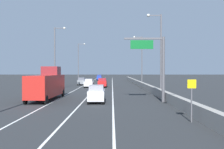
{
  "coord_description": "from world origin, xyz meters",
  "views": [
    {
      "loc": [
        1.4,
        -3.28,
        3.63
      ],
      "look_at": [
        1.18,
        40.86,
        2.93
      ],
      "focal_mm": 39.67,
      "sensor_mm": 36.0,
      "label": 1
    }
  ],
  "objects_px": {
    "overhead_sign_gantry": "(158,61)",
    "lamp_post_right_second": "(161,50)",
    "car_white_0": "(90,83)",
    "car_blue_1": "(100,77)",
    "car_gray_3": "(83,81)",
    "lamp_post_left_mid": "(57,55)",
    "box_truck": "(48,84)",
    "speed_advisory_sign": "(193,97)",
    "car_red_4": "(104,83)",
    "lamp_post_right_third": "(142,58)",
    "car_silver_2": "(98,94)",
    "lamp_post_left_far": "(80,61)"
  },
  "relations": [
    {
      "from": "car_blue_1",
      "to": "car_red_4",
      "type": "bearing_deg",
      "value": -86.02
    },
    {
      "from": "lamp_post_right_second",
      "to": "car_gray_3",
      "type": "bearing_deg",
      "value": 117.63
    },
    {
      "from": "overhead_sign_gantry",
      "to": "speed_advisory_sign",
      "type": "height_order",
      "value": "overhead_sign_gantry"
    },
    {
      "from": "overhead_sign_gantry",
      "to": "lamp_post_right_third",
      "type": "xyz_separation_m",
      "value": [
        1.6,
        29.22,
        1.86
      ]
    },
    {
      "from": "overhead_sign_gantry",
      "to": "car_gray_3",
      "type": "distance_m",
      "value": 36.6
    },
    {
      "from": "car_blue_1",
      "to": "lamp_post_right_second",
      "type": "bearing_deg",
      "value": -78.85
    },
    {
      "from": "car_red_4",
      "to": "lamp_post_right_second",
      "type": "bearing_deg",
      "value": -64.93
    },
    {
      "from": "lamp_post_left_mid",
      "to": "car_red_4",
      "type": "height_order",
      "value": "lamp_post_left_mid"
    },
    {
      "from": "car_blue_1",
      "to": "car_silver_2",
      "type": "relative_size",
      "value": 1.08
    },
    {
      "from": "speed_advisory_sign",
      "to": "car_silver_2",
      "type": "bearing_deg",
      "value": 124.6
    },
    {
      "from": "overhead_sign_gantry",
      "to": "speed_advisory_sign",
      "type": "relative_size",
      "value": 2.5
    },
    {
      "from": "overhead_sign_gantry",
      "to": "car_silver_2",
      "type": "bearing_deg",
      "value": -176.61
    },
    {
      "from": "lamp_post_left_mid",
      "to": "car_gray_3",
      "type": "height_order",
      "value": "lamp_post_left_mid"
    },
    {
      "from": "lamp_post_left_mid",
      "to": "car_white_0",
      "type": "height_order",
      "value": "lamp_post_left_mid"
    },
    {
      "from": "car_gray_3",
      "to": "lamp_post_right_second",
      "type": "bearing_deg",
      "value": -62.37
    },
    {
      "from": "speed_advisory_sign",
      "to": "car_white_0",
      "type": "bearing_deg",
      "value": 106.22
    },
    {
      "from": "car_blue_1",
      "to": "lamp_post_left_mid",
      "type": "bearing_deg",
      "value": -96.51
    },
    {
      "from": "lamp_post_left_mid",
      "to": "car_blue_1",
      "type": "relative_size",
      "value": 2.69
    },
    {
      "from": "car_red_4",
      "to": "lamp_post_left_far",
      "type": "bearing_deg",
      "value": 111.94
    },
    {
      "from": "car_silver_2",
      "to": "box_truck",
      "type": "distance_m",
      "value": 6.94
    },
    {
      "from": "lamp_post_right_second",
      "to": "car_silver_2",
      "type": "distance_m",
      "value": 12.32
    },
    {
      "from": "lamp_post_right_second",
      "to": "box_truck",
      "type": "height_order",
      "value": "lamp_post_right_second"
    },
    {
      "from": "lamp_post_right_second",
      "to": "lamp_post_right_third",
      "type": "relative_size",
      "value": 1.0
    },
    {
      "from": "car_white_0",
      "to": "car_blue_1",
      "type": "bearing_deg",
      "value": 89.81
    },
    {
      "from": "box_truck",
      "to": "lamp_post_left_mid",
      "type": "bearing_deg",
      "value": 98.56
    },
    {
      "from": "car_silver_2",
      "to": "car_red_4",
      "type": "distance_m",
      "value": 25.78
    },
    {
      "from": "overhead_sign_gantry",
      "to": "lamp_post_right_second",
      "type": "height_order",
      "value": "lamp_post_right_second"
    },
    {
      "from": "speed_advisory_sign",
      "to": "lamp_post_left_mid",
      "type": "xyz_separation_m",
      "value": [
        -15.89,
        28.17,
        4.83
      ]
    },
    {
      "from": "car_blue_1",
      "to": "car_gray_3",
      "type": "height_order",
      "value": "car_blue_1"
    },
    {
      "from": "car_blue_1",
      "to": "car_silver_2",
      "type": "xyz_separation_m",
      "value": [
        3.09,
        -65.52,
        -0.01
      ]
    },
    {
      "from": "overhead_sign_gantry",
      "to": "lamp_post_right_third",
      "type": "distance_m",
      "value": 29.33
    },
    {
      "from": "car_gray_3",
      "to": "box_truck",
      "type": "height_order",
      "value": "box_truck"
    },
    {
      "from": "lamp_post_right_third",
      "to": "car_gray_3",
      "type": "distance_m",
      "value": 16.22
    },
    {
      "from": "lamp_post_right_second",
      "to": "overhead_sign_gantry",
      "type": "bearing_deg",
      "value": -103.24
    },
    {
      "from": "lamp_post_left_far",
      "to": "car_white_0",
      "type": "height_order",
      "value": "lamp_post_left_far"
    },
    {
      "from": "car_red_4",
      "to": "box_truck",
      "type": "xyz_separation_m",
      "value": [
        -6.0,
        -23.07,
        0.91
      ]
    },
    {
      "from": "lamp_post_right_second",
      "to": "car_gray_3",
      "type": "xyz_separation_m",
      "value": [
        -14.37,
        27.45,
        -5.65
      ]
    },
    {
      "from": "lamp_post_right_third",
      "to": "car_red_4",
      "type": "bearing_deg",
      "value": -156.35
    },
    {
      "from": "lamp_post_right_second",
      "to": "box_truck",
      "type": "distance_m",
      "value": 16.08
    },
    {
      "from": "speed_advisory_sign",
      "to": "car_blue_1",
      "type": "bearing_deg",
      "value": 97.79
    },
    {
      "from": "overhead_sign_gantry",
      "to": "lamp_post_left_far",
      "type": "bearing_deg",
      "value": 108.51
    },
    {
      "from": "car_gray_3",
      "to": "overhead_sign_gantry",
      "type": "bearing_deg",
      "value": -69.4
    },
    {
      "from": "lamp_post_left_mid",
      "to": "lamp_post_right_third",
      "type": "bearing_deg",
      "value": 35.32
    },
    {
      "from": "lamp_post_right_second",
      "to": "lamp_post_left_mid",
      "type": "distance_m",
      "value": 19.99
    },
    {
      "from": "car_red_4",
      "to": "lamp_post_right_third",
      "type": "bearing_deg",
      "value": 23.65
    },
    {
      "from": "lamp_post_right_second",
      "to": "lamp_post_left_far",
      "type": "xyz_separation_m",
      "value": [
        -16.38,
        37.64,
        0.0
      ]
    },
    {
      "from": "lamp_post_right_third",
      "to": "car_blue_1",
      "type": "xyz_separation_m",
      "value": [
        -11.57,
        35.88,
        -5.57
      ]
    },
    {
      "from": "overhead_sign_gantry",
      "to": "lamp_post_left_far",
      "type": "height_order",
      "value": "lamp_post_left_far"
    },
    {
      "from": "lamp_post_right_second",
      "to": "box_truck",
      "type": "relative_size",
      "value": 1.22
    },
    {
      "from": "lamp_post_left_mid",
      "to": "car_gray_3",
      "type": "distance_m",
      "value": 18.04
    }
  ]
}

